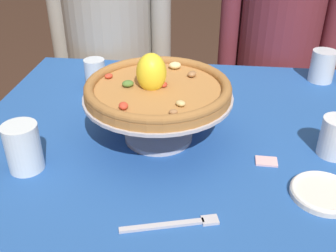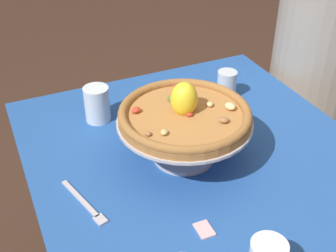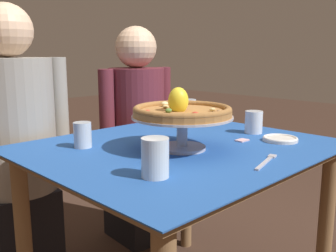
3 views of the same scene
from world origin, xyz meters
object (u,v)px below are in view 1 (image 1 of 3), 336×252
pizza (157,87)px  side_plate (323,193)px  dinner_fork (176,224)px  water_glass_back_right (322,68)px  diner_left (112,62)px  pizza_stand (158,108)px  water_glass_back_left (95,76)px  water_glass_side_right (336,139)px  sugar_packet (266,161)px  diner_right (272,84)px  water_glass_front_left (24,150)px

pizza → side_plate: 0.43m
pizza → dinner_fork: pizza is taller
water_glass_back_right → diner_left: size_ratio=0.08×
pizza_stand → water_glass_back_left: size_ratio=3.86×
pizza_stand → pizza: 0.06m
diner_left → water_glass_side_right: bearing=-46.0°
side_plate → dinner_fork: bearing=-158.3°
water_glass_side_right → dinner_fork: bearing=-141.7°
water_glass_back_left → sugar_packet: water_glass_back_left is taller
water_glass_back_left → water_glass_back_right: 0.73m
pizza_stand → diner_left: size_ratio=0.28×
sugar_packet → pizza_stand: bearing=163.7°
water_glass_back_right → dinner_fork: water_glass_back_right is taller
pizza_stand → dinner_fork: bearing=-76.4°
water_glass_side_right → dinner_fork: (-0.35, -0.28, -0.04)m
water_glass_back_right → diner_right: diner_right is taller
dinner_fork → water_glass_front_left: bearing=158.2°
water_glass_back_left → diner_left: 0.48m
dinner_fork → side_plate: bearing=21.7°
water_glass_back_left → sugar_packet: size_ratio=1.87×
dinner_fork → sugar_packet: dinner_fork is taller
sugar_packet → diner_right: 0.80m
water_glass_front_left → dinner_fork: water_glass_front_left is taller
pizza → water_glass_back_right: pizza is taller
dinner_fork → water_glass_side_right: bearing=38.3°
water_glass_front_left → water_glass_back_right: size_ratio=1.09×
water_glass_front_left → diner_right: size_ratio=0.09×
water_glass_back_left → diner_right: diner_right is taller
water_glass_side_right → water_glass_back_right: size_ratio=0.93×
pizza_stand → diner_left: diner_left is taller
diner_right → pizza_stand: bearing=-118.5°
pizza → water_glass_back_left: size_ratio=3.75×
diner_left → diner_right: diner_left is taller
water_glass_side_right → diner_left: 1.06m
diner_right → pizza: bearing=-118.6°
pizza_stand → water_glass_back_left: 0.37m
water_glass_front_left → side_plate: size_ratio=0.83×
water_glass_front_left → pizza_stand: bearing=29.8°
pizza_stand → water_glass_back_right: (0.48, 0.41, -0.04)m
pizza_stand → sugar_packet: size_ratio=7.22×
pizza → water_glass_front_left: bearing=-150.0°
side_plate → diner_left: 1.14m
side_plate → dinner_fork: side_plate is taller
water_glass_back_right → diner_right: 0.37m
water_glass_side_right → pizza_stand: bearing=176.7°
pizza_stand → dinner_fork: 0.32m
water_glass_front_left → diner_right: bearing=52.5°
side_plate → diner_right: size_ratio=0.11×
water_glass_side_right → diner_right: diner_right is taller
side_plate → diner_right: (0.01, 0.89, -0.16)m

